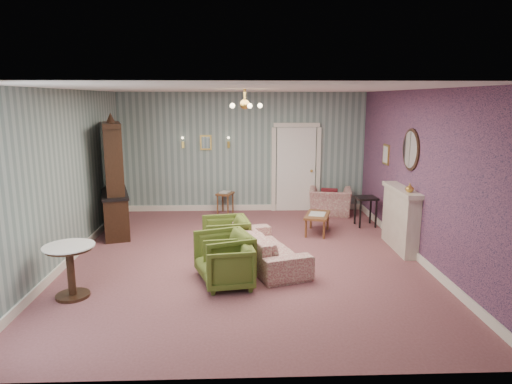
{
  "coord_description": "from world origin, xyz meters",
  "views": [
    {
      "loc": [
        -0.1,
        -7.59,
        2.75
      ],
      "look_at": [
        0.2,
        0.4,
        1.1
      ],
      "focal_mm": 31.96,
      "sensor_mm": 36.0,
      "label": 1
    }
  ],
  "objects_px": {
    "fireplace": "(400,219)",
    "pedestal_table": "(71,271)",
    "olive_chair_c": "(226,235)",
    "wingback_chair": "(330,197)",
    "dresser": "(113,176)",
    "coffee_table": "(317,224)",
    "olive_chair_a": "(228,263)",
    "sofa_chintz": "(267,241)",
    "side_table_black": "(365,212)",
    "olive_chair_b": "(224,254)"
  },
  "relations": [
    {
      "from": "fireplace",
      "to": "pedestal_table",
      "type": "height_order",
      "value": "fireplace"
    },
    {
      "from": "olive_chair_c",
      "to": "wingback_chair",
      "type": "height_order",
      "value": "wingback_chair"
    },
    {
      "from": "dresser",
      "to": "coffee_table",
      "type": "distance_m",
      "value": 4.28
    },
    {
      "from": "olive_chair_c",
      "to": "dresser",
      "type": "xyz_separation_m",
      "value": [
        -2.3,
        1.51,
        0.82
      ]
    },
    {
      "from": "olive_chair_a",
      "to": "olive_chair_c",
      "type": "distance_m",
      "value": 1.3
    },
    {
      "from": "sofa_chintz",
      "to": "olive_chair_c",
      "type": "bearing_deg",
      "value": 45.85
    },
    {
      "from": "dresser",
      "to": "coffee_table",
      "type": "xyz_separation_m",
      "value": [
        4.16,
        -0.16,
        -1.0
      ]
    },
    {
      "from": "coffee_table",
      "to": "side_table_black",
      "type": "distance_m",
      "value": 1.26
    },
    {
      "from": "olive_chair_a",
      "to": "fireplace",
      "type": "height_order",
      "value": "fireplace"
    },
    {
      "from": "pedestal_table",
      "to": "fireplace",
      "type": "bearing_deg",
      "value": 19.67
    },
    {
      "from": "olive_chair_c",
      "to": "fireplace",
      "type": "bearing_deg",
      "value": 85.98
    },
    {
      "from": "fireplace",
      "to": "olive_chair_b",
      "type": "bearing_deg",
      "value": -158.01
    },
    {
      "from": "fireplace",
      "to": "side_table_black",
      "type": "distance_m",
      "value": 1.58
    },
    {
      "from": "coffee_table",
      "to": "side_table_black",
      "type": "height_order",
      "value": "side_table_black"
    },
    {
      "from": "olive_chair_b",
      "to": "fireplace",
      "type": "xyz_separation_m",
      "value": [
        3.21,
        1.29,
        0.18
      ]
    },
    {
      "from": "sofa_chintz",
      "to": "dresser",
      "type": "height_order",
      "value": "dresser"
    },
    {
      "from": "olive_chair_a",
      "to": "coffee_table",
      "type": "height_order",
      "value": "olive_chair_a"
    },
    {
      "from": "pedestal_table",
      "to": "coffee_table",
      "type": "bearing_deg",
      "value": 36.53
    },
    {
      "from": "olive_chair_a",
      "to": "sofa_chintz",
      "type": "bearing_deg",
      "value": 137.49
    },
    {
      "from": "olive_chair_a",
      "to": "wingback_chair",
      "type": "bearing_deg",
      "value": 142.33
    },
    {
      "from": "fireplace",
      "to": "pedestal_table",
      "type": "bearing_deg",
      "value": -160.33
    },
    {
      "from": "olive_chair_a",
      "to": "fireplace",
      "type": "distance_m",
      "value": 3.53
    },
    {
      "from": "olive_chair_b",
      "to": "coffee_table",
      "type": "xyz_separation_m",
      "value": [
        1.85,
        2.33,
        -0.19
      ]
    },
    {
      "from": "pedestal_table",
      "to": "side_table_black",
      "type": "bearing_deg",
      "value": 33.99
    },
    {
      "from": "olive_chair_c",
      "to": "dresser",
      "type": "height_order",
      "value": "dresser"
    },
    {
      "from": "sofa_chintz",
      "to": "wingback_chair",
      "type": "bearing_deg",
      "value": -45.56
    },
    {
      "from": "olive_chair_b",
      "to": "fireplace",
      "type": "bearing_deg",
      "value": 92.39
    },
    {
      "from": "olive_chair_c",
      "to": "sofa_chintz",
      "type": "relative_size",
      "value": 0.39
    },
    {
      "from": "olive_chair_b",
      "to": "dresser",
      "type": "height_order",
      "value": "dresser"
    },
    {
      "from": "wingback_chair",
      "to": "dresser",
      "type": "bearing_deg",
      "value": 27.1
    },
    {
      "from": "olive_chair_c",
      "to": "sofa_chintz",
      "type": "distance_m",
      "value": 0.8
    },
    {
      "from": "wingback_chair",
      "to": "olive_chair_c",
      "type": "bearing_deg",
      "value": 60.87
    },
    {
      "from": "dresser",
      "to": "fireplace",
      "type": "relative_size",
      "value": 1.73
    },
    {
      "from": "sofa_chintz",
      "to": "wingback_chair",
      "type": "height_order",
      "value": "wingback_chair"
    },
    {
      "from": "olive_chair_c",
      "to": "pedestal_table",
      "type": "distance_m",
      "value": 2.64
    },
    {
      "from": "sofa_chintz",
      "to": "pedestal_table",
      "type": "height_order",
      "value": "sofa_chintz"
    },
    {
      "from": "dresser",
      "to": "side_table_black",
      "type": "relative_size",
      "value": 3.69
    },
    {
      "from": "dresser",
      "to": "olive_chair_c",
      "type": "bearing_deg",
      "value": -49.95
    },
    {
      "from": "wingback_chair",
      "to": "pedestal_table",
      "type": "bearing_deg",
      "value": 55.4
    },
    {
      "from": "olive_chair_a",
      "to": "olive_chair_b",
      "type": "height_order",
      "value": "olive_chair_b"
    },
    {
      "from": "sofa_chintz",
      "to": "pedestal_table",
      "type": "distance_m",
      "value": 3.09
    },
    {
      "from": "fireplace",
      "to": "side_table_black",
      "type": "bearing_deg",
      "value": 97.74
    },
    {
      "from": "wingback_chair",
      "to": "side_table_black",
      "type": "bearing_deg",
      "value": 129.59
    },
    {
      "from": "pedestal_table",
      "to": "olive_chair_a",
      "type": "bearing_deg",
      "value": 7.42
    },
    {
      "from": "olive_chair_c",
      "to": "pedestal_table",
      "type": "xyz_separation_m",
      "value": [
        -2.12,
        -1.59,
        -0.01
      ]
    },
    {
      "from": "fireplace",
      "to": "dresser",
      "type": "bearing_deg",
      "value": 167.76
    },
    {
      "from": "sofa_chintz",
      "to": "pedestal_table",
      "type": "relative_size",
      "value": 2.6
    },
    {
      "from": "olive_chair_c",
      "to": "fireplace",
      "type": "distance_m",
      "value": 3.23
    },
    {
      "from": "wingback_chair",
      "to": "dresser",
      "type": "height_order",
      "value": "dresser"
    },
    {
      "from": "wingback_chair",
      "to": "dresser",
      "type": "xyz_separation_m",
      "value": [
        -4.73,
        -1.39,
        0.78
      ]
    }
  ]
}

